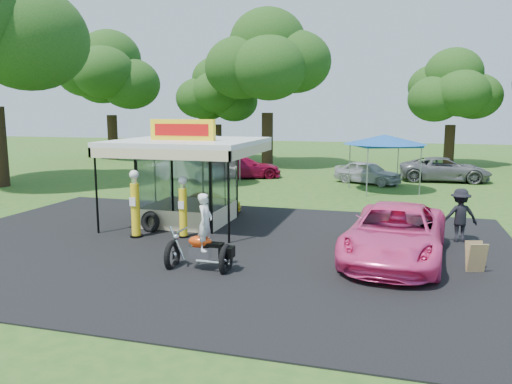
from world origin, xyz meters
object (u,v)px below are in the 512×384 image
pink_sedan (395,233)px  bg_car_d (445,169)px  gas_pump_left (135,206)px  kiosk_car (210,202)px  motorcycle (203,240)px  gas_pump_right (183,209)px  a_frame_sign (476,258)px  tent_west (208,139)px  spectator_east_a (460,216)px  gas_station_kiosk (189,180)px  bg_car_b (243,167)px  bg_car_a (189,169)px  tent_east (385,140)px  bg_car_c (368,172)px

pink_sedan → bg_car_d: bearing=86.8°
gas_pump_left → bg_car_d: bearing=57.4°
gas_pump_left → kiosk_car: (0.91, 4.88, -0.69)m
motorcycle → bg_car_d: size_ratio=0.42×
gas_pump_right → bg_car_d: bearing=60.5°
a_frame_sign → tent_west: 19.56m
a_frame_sign → pink_sedan: size_ratio=0.15×
gas_pump_left → gas_pump_right: (1.63, 0.46, -0.10)m
motorcycle → spectator_east_a: (7.32, 5.29, 0.04)m
gas_station_kiosk → tent_west: (-3.25, 10.45, 1.02)m
motorcycle → kiosk_car: 8.16m
bg_car_b → tent_west: 3.98m
gas_pump_right → spectator_east_a: gas_pump_right is taller
bg_car_a → tent_west: tent_west is taller
a_frame_sign → tent_east: size_ratio=0.19×
spectator_east_a → gas_station_kiosk: bearing=-14.6°
spectator_east_a → bg_car_c: (-3.91, 13.44, -0.23)m
gas_pump_left → tent_west: tent_west is taller
gas_station_kiosk → bg_car_c: (6.20, 13.27, -1.07)m
tent_east → kiosk_car: bearing=-130.8°
pink_sedan → bg_car_a: 19.59m
bg_car_d → tent_east: bearing=141.9°
motorcycle → bg_car_c: 19.04m
motorcycle → tent_west: size_ratio=0.52×
gas_pump_left → tent_west: 13.43m
gas_pump_left → spectator_east_a: 11.30m
bg_car_c → tent_east: bearing=-134.2°
gas_station_kiosk → tent_east: gas_station_kiosk is taller
gas_pump_left → pink_sedan: bearing=-1.4°
bg_car_c → tent_east: 3.63m
gas_pump_right → bg_car_a: (-5.82, 13.88, -0.33)m
motorcycle → kiosk_car: motorcycle is taller
kiosk_car → bg_car_c: size_ratio=0.67×
gas_pump_left → motorcycle: (3.70, -2.78, -0.27)m
gas_station_kiosk → tent_west: bearing=107.3°
gas_station_kiosk → a_frame_sign: gas_station_kiosk is taller
pink_sedan → bg_car_d: 18.84m
kiosk_car → gas_pump_right: bearing=-170.7°
motorcycle → pink_sedan: (5.22, 2.56, -0.07)m
spectator_east_a → kiosk_car: bearing=-26.9°
a_frame_sign → spectator_east_a: spectator_east_a is taller
motorcycle → tent_east: (4.42, 16.01, 1.98)m
motorcycle → bg_car_d: (8.09, 21.18, -0.13)m
bg_car_d → tent_west: bearing=107.7°
gas_pump_right → tent_west: bearing=107.4°
motorcycle → bg_car_a: size_ratio=0.52×
bg_car_b → bg_car_d: size_ratio=0.92×
gas_station_kiosk → bg_car_d: 19.15m
gas_pump_right → bg_car_c: size_ratio=0.53×
bg_car_a → tent_east: (12.31, -1.12, 2.14)m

